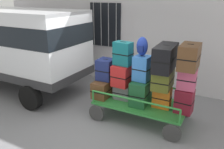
% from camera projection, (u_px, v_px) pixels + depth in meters
% --- Properties ---
extents(ground_plane, '(40.00, 40.00, 0.00)m').
position_uv_depth(ground_plane, '(106.00, 117.00, 6.09)').
color(ground_plane, gray).
extents(building_wall, '(12.00, 0.38, 5.00)m').
position_uv_depth(building_wall, '(147.00, 12.00, 7.54)').
color(building_wall, silver).
rests_on(building_wall, ground).
extents(van, '(4.53, 2.10, 2.59)m').
position_uv_depth(van, '(17.00, 41.00, 7.46)').
color(van, silver).
rests_on(van, ground).
extents(luggage_cart, '(2.32, 1.29, 0.46)m').
position_uv_depth(luggage_cart, '(141.00, 105.00, 5.92)').
color(luggage_cart, '#2D8438').
rests_on(luggage_cart, ground).
extents(cart_railing, '(2.20, 1.15, 0.32)m').
position_uv_depth(cart_railing, '(142.00, 92.00, 5.80)').
color(cart_railing, '#2D8438').
rests_on(cart_railing, luggage_cart).
extents(suitcase_left_bottom, '(0.42, 0.98, 0.43)m').
position_uv_depth(suitcase_left_bottom, '(106.00, 86.00, 6.31)').
color(suitcase_left_bottom, brown).
rests_on(suitcase_left_bottom, luggage_cart).
extents(suitcase_left_middle, '(0.43, 0.47, 0.55)m').
position_uv_depth(suitcase_left_middle, '(106.00, 69.00, 6.14)').
color(suitcase_left_middle, navy).
rests_on(suitcase_left_middle, suitcase_left_bottom).
extents(suitcase_midleft_bottom, '(0.45, 0.45, 0.38)m').
position_uv_depth(suitcase_midleft_bottom, '(123.00, 91.00, 6.09)').
color(suitcase_midleft_bottom, slate).
rests_on(suitcase_midleft_bottom, luggage_cart).
extents(suitcase_midleft_middle, '(0.45, 0.55, 0.53)m').
position_uv_depth(suitcase_midleft_middle, '(123.00, 75.00, 5.89)').
color(suitcase_midleft_middle, '#B21E1E').
rests_on(suitcase_midleft_middle, suitcase_midleft_bottom).
extents(suitcase_midleft_top, '(0.47, 0.33, 0.58)m').
position_uv_depth(suitcase_midleft_top, '(123.00, 54.00, 5.70)').
color(suitcase_midleft_top, '#0F5960').
rests_on(suitcase_midleft_top, suitcase_midleft_middle).
extents(suitcase_center_bottom, '(0.44, 0.88, 0.61)m').
position_uv_depth(suitcase_center_bottom, '(142.00, 91.00, 5.82)').
color(suitcase_center_bottom, '#194C28').
rests_on(suitcase_center_bottom, luggage_cart).
extents(suitcase_center_middle, '(0.41, 0.41, 0.60)m').
position_uv_depth(suitcase_center_middle, '(142.00, 68.00, 5.56)').
color(suitcase_center_middle, '#3372C6').
rests_on(suitcase_center_middle, suitcase_center_bottom).
extents(suitcase_midright_bottom, '(0.43, 0.26, 0.51)m').
position_uv_depth(suitcase_midright_bottom, '(162.00, 97.00, 5.56)').
color(suitcase_midright_bottom, orange).
rests_on(suitcase_midright_bottom, luggage_cart).
extents(suitcase_midright_middle, '(0.44, 0.71, 0.42)m').
position_uv_depth(suitcase_midright_middle, '(163.00, 79.00, 5.39)').
color(suitcase_midright_middle, '#4C5119').
rests_on(suitcase_midright_middle, suitcase_midright_bottom).
extents(suitcase_midright_top, '(0.45, 0.98, 0.58)m').
position_uv_depth(suitcase_midright_top, '(165.00, 58.00, 5.27)').
color(suitcase_midright_top, black).
rests_on(suitcase_midright_top, suitcase_midright_middle).
extents(suitcase_right_bottom, '(0.42, 0.35, 0.57)m').
position_uv_depth(suitcase_right_bottom, '(184.00, 101.00, 5.31)').
color(suitcase_right_bottom, maroon).
rests_on(suitcase_right_bottom, luggage_cart).
extents(suitcase_right_middle, '(0.42, 0.39, 0.48)m').
position_uv_depth(suitcase_right_middle, '(187.00, 79.00, 5.19)').
color(suitcase_right_middle, '#CC4C72').
rests_on(suitcase_right_middle, suitcase_right_bottom).
extents(suitcase_right_top, '(0.41, 0.72, 0.54)m').
position_uv_depth(suitcase_right_top, '(189.00, 57.00, 5.00)').
color(suitcase_right_top, brown).
rests_on(suitcase_right_top, suitcase_right_middle).
extents(backpack, '(0.27, 0.22, 0.44)m').
position_uv_depth(backpack, '(142.00, 46.00, 5.41)').
color(backpack, navy).
rests_on(backpack, suitcase_center_middle).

